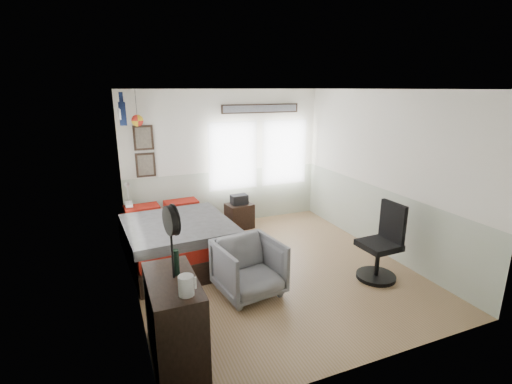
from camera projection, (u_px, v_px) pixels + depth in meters
ground_plane at (272, 269)px, 5.77m from camera, size 4.00×4.50×0.01m
room_shell at (263, 165)px, 5.47m from camera, size 4.02×4.52×2.71m
wall_decor at (170, 124)px, 6.54m from camera, size 3.55×1.32×1.44m
bed at (175, 239)px, 6.06m from camera, size 1.68×2.27×0.69m
dresser at (175, 319)px, 3.76m from camera, size 0.48×1.00×0.90m
armchair at (249, 268)px, 5.00m from camera, size 0.92×0.94×0.75m
nightstand at (239, 216)px, 7.42m from camera, size 0.55×0.46×0.50m
task_chair at (382, 248)px, 5.39m from camera, size 0.57×0.57×1.14m
kettle at (186, 285)px, 3.35m from camera, size 0.17×0.14×0.19m
bottle at (176, 262)px, 3.70m from camera, size 0.07×0.07×0.27m
stand_fan at (171, 222)px, 3.52m from camera, size 0.13×0.31×0.76m
black_bag at (239, 199)px, 7.32m from camera, size 0.33×0.22×0.19m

